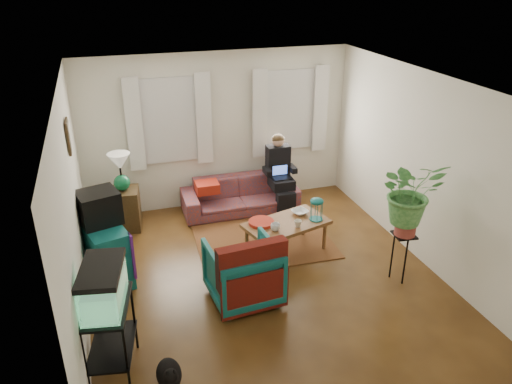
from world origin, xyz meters
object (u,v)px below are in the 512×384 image
object	(u,v)px
side_table	(125,209)
plant_stand	(401,257)
armchair	(243,269)
sofa	(240,190)
aquarium_stand	(111,339)
dresser	(106,252)
coffee_table	(286,237)

from	to	relation	value
side_table	plant_stand	distance (m)	4.20
armchair	sofa	bearing A→B (deg)	-109.41
plant_stand	aquarium_stand	bearing A→B (deg)	-171.12
dresser	plant_stand	size ratio (longest dim) A/B	1.31
plant_stand	sofa	bearing A→B (deg)	119.46
aquarium_stand	armchair	distance (m)	1.80
sofa	coffee_table	size ratio (longest dim) A/B	1.63
aquarium_stand	plant_stand	xyz separation A→B (m)	(3.70, 0.58, -0.08)
sofa	dresser	world-z (taller)	dresser
armchair	plant_stand	distance (m)	2.11
coffee_table	plant_stand	xyz separation A→B (m)	(1.20, -1.09, 0.09)
plant_stand	side_table	bearing A→B (deg)	142.99
sofa	side_table	bearing A→B (deg)	-176.93
sofa	aquarium_stand	size ratio (longest dim) A/B	2.28
aquarium_stand	side_table	bearing A→B (deg)	94.38
dresser	plant_stand	distance (m)	3.88
sofa	plant_stand	xyz separation A→B (m)	(1.46, -2.59, -0.04)
dresser	plant_stand	xyz separation A→B (m)	(3.69, -1.19, -0.06)
sofa	armchair	size ratio (longest dim) A/B	2.29
plant_stand	dresser	bearing A→B (deg)	162.19
side_table	armchair	bearing A→B (deg)	-61.34
dresser	armchair	bearing A→B (deg)	-46.56
sofa	side_table	size ratio (longest dim) A/B	2.90
sofa	plant_stand	size ratio (longest dim) A/B	2.84
side_table	coffee_table	world-z (taller)	side_table
armchair	plant_stand	size ratio (longest dim) A/B	1.24
sofa	aquarium_stand	world-z (taller)	aquarium_stand
side_table	aquarium_stand	distance (m)	3.13
side_table	plant_stand	size ratio (longest dim) A/B	0.98
side_table	plant_stand	world-z (taller)	plant_stand
sofa	side_table	world-z (taller)	sofa
side_table	coffee_table	bearing A→B (deg)	-33.73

